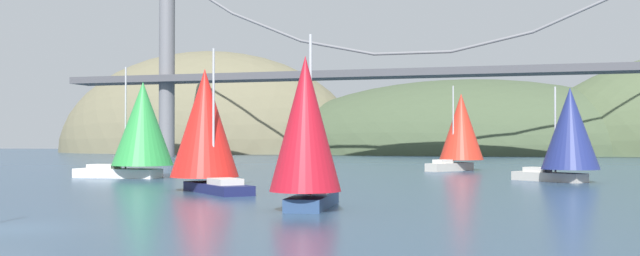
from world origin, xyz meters
TOP-DOWN VIEW (x-y plane):
  - ground_plane at (0.00, 0.00)m, footprint 360.00×360.00m
  - headland_center at (5.00, 135.00)m, footprint 87.76×44.00m
  - headland_left at (-55.00, 135.00)m, footprint 74.47×44.00m
  - suspension_bridge at (0.00, 95.00)m, footprint 124.04×6.00m
  - sailboat_scarlet_sail at (11.29, 53.45)m, footprint 6.33×7.64m
  - sailboat_crimson_sail at (8.25, 9.27)m, footprint 3.51×6.41m
  - sailboat_green_sail at (-12.73, 31.43)m, footprint 8.51×5.05m
  - sailboat_navy_sail at (20.78, 34.95)m, footprint 7.23×6.45m
  - sailboat_red_spinnaker at (-1.45, 19.60)m, footprint 7.62×7.53m
  - channel_buoy at (-1.41, 35.31)m, footprint 1.10×1.10m

SIDE VIEW (x-z plane):
  - ground_plane at x=0.00m, z-range 0.00..0.00m
  - headland_center at x=5.00m, z-range -15.87..15.87m
  - headland_left at x=-55.00m, z-range -23.84..23.84m
  - channel_buoy at x=-1.41m, z-range -0.95..1.69m
  - sailboat_crimson_sail at x=8.25m, z-range -0.44..7.62m
  - sailboat_navy_sail at x=20.78m, z-range 0.20..7.37m
  - sailboat_red_spinnaker at x=-1.45m, z-range -0.38..8.34m
  - sailboat_green_sail at x=-12.73m, z-range -0.39..8.79m
  - sailboat_scarlet_sail at x=11.29m, z-range -0.04..8.56m
  - suspension_bridge at x=0.00m, z-range -1.68..31.63m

